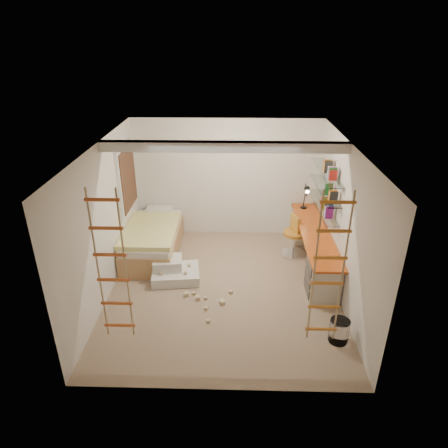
{
  "coord_description": "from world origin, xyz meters",
  "views": [
    {
      "loc": [
        0.17,
        -5.96,
        4.17
      ],
      "look_at": [
        0.0,
        0.3,
        1.15
      ],
      "focal_mm": 32.0,
      "sensor_mm": 36.0,
      "label": 1
    }
  ],
  "objects_px": {
    "desk": "(313,247)",
    "swivel_chair": "(294,241)",
    "play_platform": "(173,271)",
    "bed": "(153,240)"
  },
  "relations": [
    {
      "from": "play_platform",
      "to": "bed",
      "type": "bearing_deg",
      "value": 120.79
    },
    {
      "from": "swivel_chair",
      "to": "bed",
      "type": "bearing_deg",
      "value": -179.38
    },
    {
      "from": "desk",
      "to": "play_platform",
      "type": "height_order",
      "value": "desk"
    },
    {
      "from": "desk",
      "to": "swivel_chair",
      "type": "relative_size",
      "value": 3.23
    },
    {
      "from": "bed",
      "to": "swivel_chair",
      "type": "xyz_separation_m",
      "value": [
        2.88,
        0.03,
        -0.01
      ]
    },
    {
      "from": "bed",
      "to": "swivel_chair",
      "type": "relative_size",
      "value": 2.31
    },
    {
      "from": "desk",
      "to": "swivel_chair",
      "type": "distance_m",
      "value": 0.51
    },
    {
      "from": "swivel_chair",
      "to": "play_platform",
      "type": "xyz_separation_m",
      "value": [
        -2.34,
        -0.93,
        -0.17
      ]
    },
    {
      "from": "swivel_chair",
      "to": "play_platform",
      "type": "relative_size",
      "value": 0.93
    },
    {
      "from": "desk",
      "to": "play_platform",
      "type": "relative_size",
      "value": 2.99
    }
  ]
}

